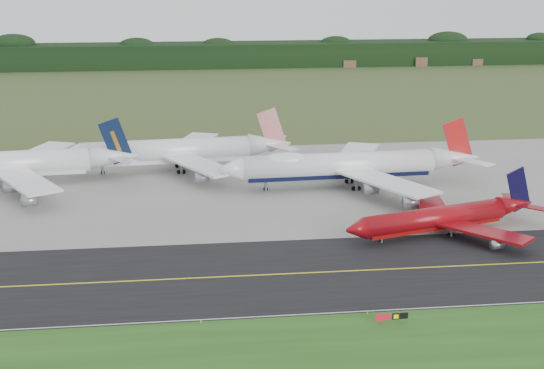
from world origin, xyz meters
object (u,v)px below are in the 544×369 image
Objects in this scene: jet_navy_gold at (12,164)px; jet_star_tail at (179,151)px; jet_red_737 at (445,217)px; taxiway_sign at (392,317)px; jet_ba_747 at (348,165)px.

jet_star_tail reaches higher than jet_navy_gold.
jet_red_737 reaches higher than taxiway_sign.
jet_star_tail is at bearing 12.18° from jet_navy_gold.
jet_ba_747 is 1.05× the size of jet_navy_gold.
jet_navy_gold reaches higher than jet_red_737.
jet_star_tail reaches higher than taxiway_sign.
jet_navy_gold is at bearing 153.60° from jet_red_737.
jet_red_737 is 41.98m from taxiway_sign.
jet_ba_747 is at bearing -8.15° from jet_navy_gold.
jet_star_tail is (-38.71, 19.43, -0.24)m from jet_ba_747.
taxiway_sign is (-8.65, -69.83, -4.18)m from jet_ba_747.
jet_navy_gold is (-89.14, 44.26, 1.85)m from jet_red_737.
jet_navy_gold is at bearing -167.82° from jet_star_tail.
taxiway_sign is at bearing -119.07° from jet_red_737.
jet_ba_747 is 70.48m from taxiway_sign.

